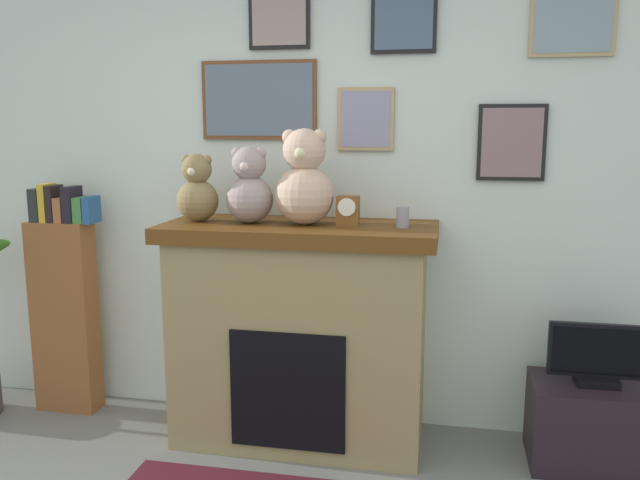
# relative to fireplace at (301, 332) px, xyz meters

# --- Properties ---
(back_wall) EXTENTS (5.20, 0.15, 2.60)m
(back_wall) POSITION_rel_fireplace_xyz_m (-0.00, 0.35, 0.71)
(back_wall) COLOR silver
(back_wall) RESTS_ON ground_plane
(fireplace) EXTENTS (1.43, 0.64, 1.19)m
(fireplace) POSITION_rel_fireplace_xyz_m (0.00, 0.00, 0.00)
(fireplace) COLOR #948353
(fireplace) RESTS_ON ground_plane
(bookshelf) EXTENTS (0.42, 0.16, 1.37)m
(bookshelf) POSITION_rel_fireplace_xyz_m (-1.46, 0.09, 0.05)
(bookshelf) COLOR brown
(bookshelf) RESTS_ON ground_plane
(tv_stand) EXTENTS (0.61, 0.40, 0.43)m
(tv_stand) POSITION_rel_fireplace_xyz_m (1.50, -0.01, -0.39)
(tv_stand) COLOR black
(tv_stand) RESTS_ON ground_plane
(television) EXTENTS (0.48, 0.14, 0.31)m
(television) POSITION_rel_fireplace_xyz_m (1.50, -0.01, -0.03)
(television) COLOR black
(television) RESTS_ON tv_stand
(candle_jar) EXTENTS (0.07, 0.07, 0.11)m
(candle_jar) POSITION_rel_fireplace_xyz_m (0.53, -0.02, 0.64)
(candle_jar) COLOR gray
(candle_jar) RESTS_ON fireplace
(mantel_clock) EXTENTS (0.11, 0.09, 0.15)m
(mantel_clock) POSITION_rel_fireplace_xyz_m (0.25, -0.02, 0.67)
(mantel_clock) COLOR brown
(mantel_clock) RESTS_ON fireplace
(teddy_bear_tan) EXTENTS (0.22, 0.22, 0.36)m
(teddy_bear_tan) POSITION_rel_fireplace_xyz_m (-0.56, -0.02, 0.75)
(teddy_bear_tan) COLOR olive
(teddy_bear_tan) RESTS_ON fireplace
(teddy_bear_brown) EXTENTS (0.25, 0.25, 0.40)m
(teddy_bear_brown) POSITION_rel_fireplace_xyz_m (-0.27, -0.02, 0.77)
(teddy_bear_brown) COLOR gray
(teddy_bear_brown) RESTS_ON fireplace
(teddy_bear_grey) EXTENTS (0.31, 0.31, 0.49)m
(teddy_bear_grey) POSITION_rel_fireplace_xyz_m (0.03, -0.02, 0.81)
(teddy_bear_grey) COLOR #CDAB90
(teddy_bear_grey) RESTS_ON fireplace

